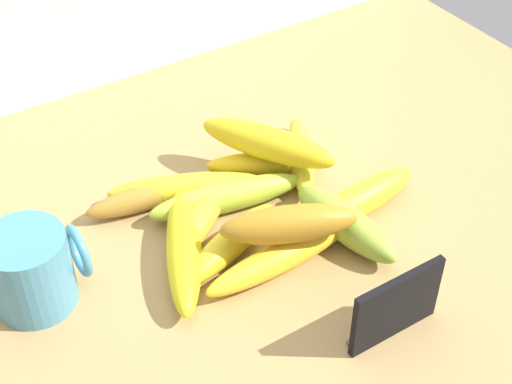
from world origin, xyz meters
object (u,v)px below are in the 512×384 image
Objects in this scene: coffee_mug at (32,270)px; banana_6 at (230,243)px; banana_10 at (184,247)px; banana_5 at (188,188)px; banana_8 at (265,164)px; banana_9 at (200,218)px; banana_2 at (154,195)px; chalkboard_sign at (396,308)px; banana_4 at (301,155)px; banana_7 at (282,256)px; banana_11 at (267,143)px; banana_1 at (345,223)px; banana_12 at (289,224)px; banana_3 at (227,197)px; banana_0 at (360,200)px.

banana_6 is (21.08, -5.37, -2.82)cm from coffee_mug.
coffee_mug is at bearing 168.82° from banana_10.
banana_5 is 1.24× the size of banana_6.
banana_9 is at bearing -159.31° from banana_8.
banana_5 reaches higher than banana_2.
banana_10 is at bearing 122.21° from chalkboard_sign.
banana_2 is at bearing 171.07° from banana_8.
banana_10 reaches higher than banana_2.
coffee_mug is 22.43cm from banana_5.
banana_7 is at bearing -131.45° from banana_4.
banana_10 is 1.13× the size of banana_11.
banana_1 is 0.80× the size of banana_5.
coffee_mug is 16.76cm from banana_10.
banana_5 is at bearing 104.87° from chalkboard_sign.
chalkboard_sign reaches higher than banana_1.
banana_12 is at bearing -40.14° from banana_6.
banana_5 is 0.99× the size of banana_7.
coffee_mug is 35.56cm from banana_1.
banana_3 is (7.20, -5.40, 0.24)cm from banana_2.
banana_1 is (34.02, -10.10, -2.40)cm from coffee_mug.
coffee_mug is 0.52× the size of banana_7.
banana_9 reaches higher than banana_6.
banana_3 reaches higher than banana_8.
banana_10 is at bearing -120.90° from banana_5.
banana_6 is 5.30cm from banana_10.
banana_0 is 4.87cm from banana_1.
banana_2 is 1.12× the size of banana_12.
banana_3 is at bearing -36.86° from banana_2.
banana_7 is at bearing -77.86° from banana_5.
banana_4 is (12.64, 2.15, -0.25)cm from banana_3.
banana_4 is at bearing 74.17° from chalkboard_sign.
banana_6 is 0.87× the size of banana_11.
banana_10 is at bearing 155.92° from banana_6.
banana_3 is 8.19cm from banana_8.
banana_12 reaches higher than banana_10.
banana_9 is 0.81× the size of banana_10.
chalkboard_sign is at bearing -69.20° from banana_2.
banana_3 is at bearing -161.44° from banana_11.
banana_0 is 0.90× the size of banana_5.
coffee_mug is at bearing -158.09° from banana_2.
banana_8 is at bearing 84.28° from chalkboard_sign.
banana_0 is at bearing -7.34° from banana_6.
banana_7 and banana_9 have the same top height.
banana_9 reaches higher than banana_4.
banana_10 is at bearing 158.82° from banana_1.
banana_4 is at bearing 5.84° from coffee_mug.
banana_4 is (19.83, -3.24, -0.00)cm from banana_2.
banana_9 is 5.23cm from banana_10.
banana_3 is 7.97cm from banana_6.
banana_9 is 13.32cm from banana_11.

